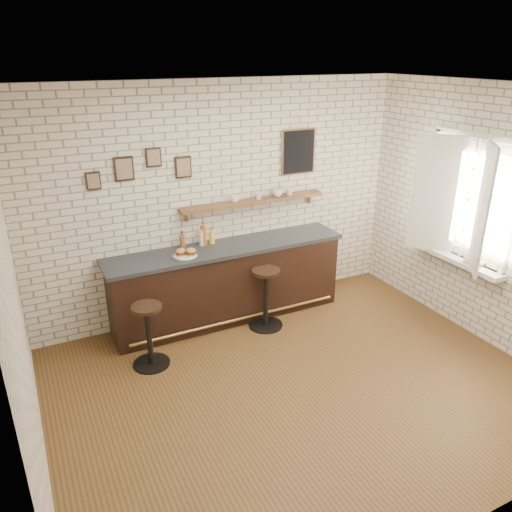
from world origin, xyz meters
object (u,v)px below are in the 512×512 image
object	(u,v)px
shelf_cup_c	(278,193)
book_upper	(471,262)
bitters_bottle_brown	(182,242)
shelf_cup_b	(259,196)
bitters_bottle_white	(202,237)
condiment_bottle_yellow	(212,237)
bitters_bottle_amber	(203,236)
shelf_cup_a	(235,199)
bar_stool_left	(149,334)
ciabatta_sandwich	(186,252)
bar_stool_right	(266,296)
book_lower	(473,264)
shelf_cup_d	(289,191)
sandwich_plate	(185,256)
bar_counter	(228,282)

from	to	relation	value
shelf_cup_c	book_upper	xyz separation A→B (m)	(1.63, -1.85, -0.59)
bitters_bottle_brown	book_upper	xyz separation A→B (m)	(2.98, -1.82, -0.14)
shelf_cup_b	book_upper	bearing A→B (deg)	-86.94
bitters_bottle_white	condiment_bottle_yellow	world-z (taller)	bitters_bottle_white
bitters_bottle_amber	shelf_cup_a	size ratio (longest dim) A/B	2.55
bar_stool_left	condiment_bottle_yellow	bearing A→B (deg)	35.89
book_upper	bitters_bottle_white	bearing A→B (deg)	152.73
bitters_bottle_brown	shelf_cup_a	xyz separation A→B (m)	(0.73, 0.03, 0.45)
bitters_bottle_white	shelf_cup_a	bearing A→B (deg)	3.08
ciabatta_sandwich	bar_stool_right	xyz separation A→B (m)	(0.90, -0.36, -0.64)
book_lower	bar_stool_right	bearing A→B (deg)	117.38
shelf_cup_a	shelf_cup_b	xyz separation A→B (m)	(0.34, 0.00, -0.00)
ciabatta_sandwich	bar_stool_left	distance (m)	1.07
bitters_bottle_white	shelf_cup_d	bearing A→B (deg)	1.14
bar_stool_left	shelf_cup_c	distance (m)	2.48
bitters_bottle_white	sandwich_plate	bearing A→B (deg)	-141.09
bar_stool_left	shelf_cup_a	bearing A→B (deg)	29.73
shelf_cup_a	book_upper	size ratio (longest dim) A/B	0.56
bitters_bottle_amber	bar_stool_right	size ratio (longest dim) A/B	0.39
bar_counter	book_lower	size ratio (longest dim) A/B	13.24
bar_counter	condiment_bottle_yellow	distance (m)	0.63
ciabatta_sandwich	bitters_bottle_amber	bearing A→B (deg)	37.78
sandwich_plate	bitters_bottle_brown	bearing A→B (deg)	77.45
bitters_bottle_white	bitters_bottle_brown	bearing A→B (deg)	180.00
bar_stool_left	shelf_cup_b	world-z (taller)	shelf_cup_b
bar_stool_right	bitters_bottle_white	bearing A→B (deg)	134.67
bitters_bottle_white	condiment_bottle_yellow	bearing A→B (deg)	0.00
bitters_bottle_white	shelf_cup_d	distance (m)	1.35
bitters_bottle_brown	bar_stool_left	xyz separation A→B (m)	(-0.70, -0.79, -0.70)
bitters_bottle_amber	bar_stool_right	xyz separation A→B (m)	(0.58, -0.61, -0.71)
sandwich_plate	shelf_cup_c	bearing A→B (deg)	11.14
ciabatta_sandwich	book_lower	bearing A→B (deg)	-27.94
bitters_bottle_white	book_lower	bearing A→B (deg)	-34.26
bitters_bottle_white	shelf_cup_c	world-z (taller)	shelf_cup_c
bar_stool_right	shelf_cup_a	xyz separation A→B (m)	(-0.13, 0.63, 1.12)
bar_counter	shelf_cup_d	world-z (taller)	shelf_cup_d
book_lower	bar_counter	bearing A→B (deg)	113.45
ciabatta_sandwich	shelf_cup_b	bearing A→B (deg)	13.94
sandwich_plate	bar_stool_right	bearing A→B (deg)	-21.31
ciabatta_sandwich	shelf_cup_b	distance (m)	1.25
sandwich_plate	book_upper	xyz separation A→B (m)	(3.03, -1.57, -0.06)
shelf_cup_c	book_lower	distance (m)	2.56
bar_counter	bitters_bottle_white	distance (m)	0.69
shelf_cup_c	bar_counter	bearing A→B (deg)	135.87
bitters_bottle_amber	condiment_bottle_yellow	world-z (taller)	bitters_bottle_amber
bitters_bottle_amber	bar_stool_right	bearing A→B (deg)	-46.50
condiment_bottle_yellow	bitters_bottle_amber	bearing A→B (deg)	-180.00
sandwich_plate	condiment_bottle_yellow	size ratio (longest dim) A/B	1.34
bitters_bottle_white	shelf_cup_c	size ratio (longest dim) A/B	2.04
shelf_cup_d	book_upper	bearing A→B (deg)	-62.28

